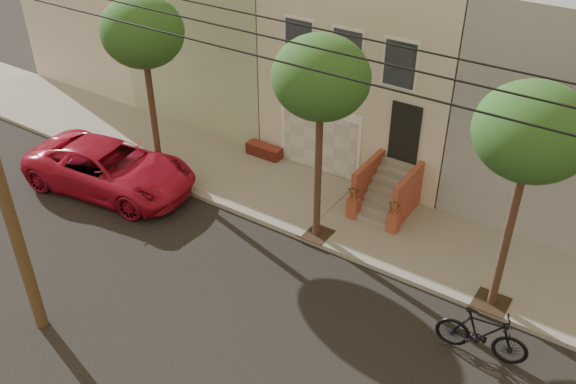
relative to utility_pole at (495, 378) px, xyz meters
The scene contains 9 objects.
ground 10.06m from the utility_pole, 158.20° to the left, with size 90.00×90.00×0.00m, color black.
sidewalk 12.78m from the utility_pole, 133.10° to the left, with size 40.00×3.70×0.15m, color gray.
house_row 16.53m from the utility_pole, 119.07° to the left, with size 33.10×11.70×7.00m.
tree_left 15.25m from the utility_pole, 152.26° to the left, with size 2.70×2.57×6.30m.
tree_mid 9.97m from the utility_pole, 134.59° to the left, with size 2.70×2.57×6.30m.
tree_right 7.26m from the utility_pole, 101.93° to the left, with size 2.70×2.57×6.30m.
utility_pole is the anchor object (origin of this frame).
pickup_truck 15.96m from the utility_pole, 158.67° to the left, with size 2.76×5.98×1.66m, color #AD122D.
motorcycle 7.08m from the utility_pole, 102.91° to the left, with size 0.63×2.24×1.35m, color black.
Camera 1 is at (8.78, -9.35, 11.81)m, focal length 38.90 mm.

